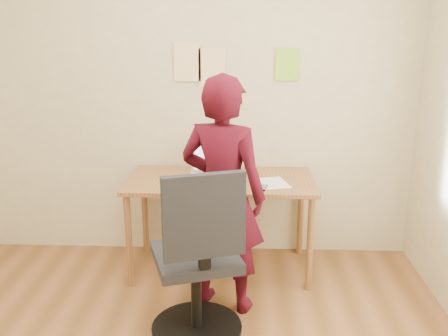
{
  "coord_description": "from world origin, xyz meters",
  "views": [
    {
      "loc": [
        0.38,
        -2.2,
        1.86
      ],
      "look_at": [
        0.26,
        0.95,
        0.95
      ],
      "focal_mm": 40.0,
      "sensor_mm": 36.0,
      "label": 1
    }
  ],
  "objects_px": {
    "office_chair": "(198,268)",
    "person": "(223,195)",
    "laptop": "(212,171)",
    "phone": "(262,188)",
    "desk": "(221,190)"
  },
  "relations": [
    {
      "from": "laptop",
      "to": "person",
      "type": "height_order",
      "value": "person"
    },
    {
      "from": "phone",
      "to": "office_chair",
      "type": "relative_size",
      "value": 0.12
    },
    {
      "from": "desk",
      "to": "person",
      "type": "bearing_deg",
      "value": -85.81
    },
    {
      "from": "desk",
      "to": "office_chair",
      "type": "xyz_separation_m",
      "value": [
        -0.09,
        -0.91,
        -0.18
      ]
    },
    {
      "from": "desk",
      "to": "person",
      "type": "relative_size",
      "value": 0.89
    },
    {
      "from": "laptop",
      "to": "phone",
      "type": "height_order",
      "value": "laptop"
    },
    {
      "from": "office_chair",
      "to": "person",
      "type": "relative_size",
      "value": 0.69
    },
    {
      "from": "laptop",
      "to": "person",
      "type": "bearing_deg",
      "value": -74.35
    },
    {
      "from": "desk",
      "to": "laptop",
      "type": "distance_m",
      "value": 0.16
    },
    {
      "from": "office_chair",
      "to": "person",
      "type": "height_order",
      "value": "person"
    },
    {
      "from": "phone",
      "to": "person",
      "type": "xyz_separation_m",
      "value": [
        -0.27,
        -0.31,
        0.04
      ]
    },
    {
      "from": "laptop",
      "to": "person",
      "type": "xyz_separation_m",
      "value": [
        0.1,
        -0.55,
        -0.0
      ]
    },
    {
      "from": "phone",
      "to": "person",
      "type": "relative_size",
      "value": 0.09
    },
    {
      "from": "desk",
      "to": "phone",
      "type": "bearing_deg",
      "value": -34.55
    },
    {
      "from": "laptop",
      "to": "phone",
      "type": "xyz_separation_m",
      "value": [
        0.37,
        -0.24,
        -0.05
      ]
    }
  ]
}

